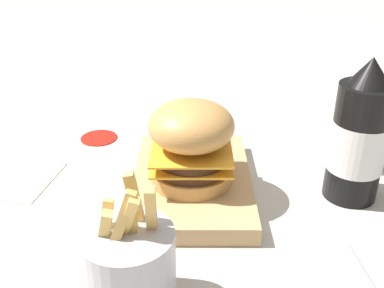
{
  "coord_description": "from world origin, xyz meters",
  "views": [
    {
      "loc": [
        -0.55,
        0.04,
        0.37
      ],
      "look_at": [
        0.01,
        0.04,
        0.08
      ],
      "focal_mm": 42.0,
      "sensor_mm": 36.0,
      "label": 1
    }
  ],
  "objects_px": {
    "burger": "(191,141)",
    "side_bowl": "(349,144)",
    "ketchup_bottle": "(358,138)",
    "serving_board": "(192,182)",
    "fries_basket": "(129,268)"
  },
  "relations": [
    {
      "from": "burger",
      "to": "side_bowl",
      "type": "xyz_separation_m",
      "value": [
        0.12,
        -0.27,
        -0.07
      ]
    },
    {
      "from": "serving_board",
      "to": "fries_basket",
      "type": "height_order",
      "value": "fries_basket"
    },
    {
      "from": "burger",
      "to": "fries_basket",
      "type": "xyz_separation_m",
      "value": [
        -0.21,
        0.06,
        -0.04
      ]
    },
    {
      "from": "serving_board",
      "to": "side_bowl",
      "type": "distance_m",
      "value": 0.29
    },
    {
      "from": "fries_basket",
      "to": "side_bowl",
      "type": "xyz_separation_m",
      "value": [
        0.33,
        -0.33,
        -0.03
      ]
    },
    {
      "from": "fries_basket",
      "to": "side_bowl",
      "type": "height_order",
      "value": "fries_basket"
    },
    {
      "from": "serving_board",
      "to": "ketchup_bottle",
      "type": "relative_size",
      "value": 1.27
    },
    {
      "from": "burger",
      "to": "ketchup_bottle",
      "type": "height_order",
      "value": "ketchup_bottle"
    },
    {
      "from": "serving_board",
      "to": "burger",
      "type": "height_order",
      "value": "burger"
    },
    {
      "from": "serving_board",
      "to": "fries_basket",
      "type": "distance_m",
      "value": 0.24
    },
    {
      "from": "side_bowl",
      "to": "ketchup_bottle",
      "type": "bearing_deg",
      "value": 163.29
    },
    {
      "from": "serving_board",
      "to": "ketchup_bottle",
      "type": "height_order",
      "value": "ketchup_bottle"
    },
    {
      "from": "burger",
      "to": "fries_basket",
      "type": "relative_size",
      "value": 0.8
    },
    {
      "from": "fries_basket",
      "to": "burger",
      "type": "bearing_deg",
      "value": -16.15
    },
    {
      "from": "ketchup_bottle",
      "to": "serving_board",
      "type": "bearing_deg",
      "value": 86.93
    }
  ]
}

